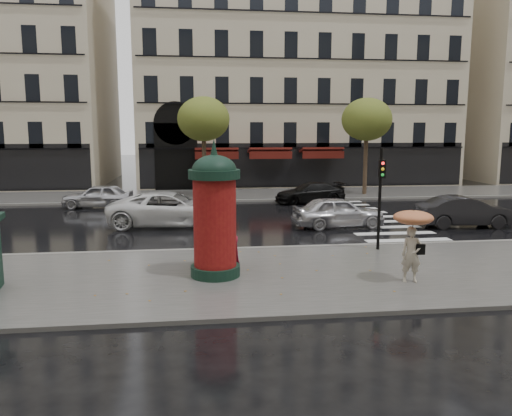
{
  "coord_description": "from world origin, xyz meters",
  "views": [
    {
      "loc": [
        -2.66,
        -15.05,
        4.44
      ],
      "look_at": [
        -0.61,
        1.5,
        1.85
      ],
      "focal_mm": 35.0,
      "sensor_mm": 36.0,
      "label": 1
    }
  ],
  "objects": [
    {
      "name": "woman_red",
      "position": [
        -1.66,
        0.69,
        1.06
      ],
      "size": [
        1.16,
        1.12,
        1.88
      ],
      "primitive_type": "imported",
      "rotation": [
        0.0,
        0.0,
        3.79
      ],
      "color": "maroon",
      "rests_on": "near_sidewalk"
    },
    {
      "name": "near_kerb",
      "position": [
        0.0,
        3.0,
        0.07
      ],
      "size": [
        90.0,
        0.25,
        0.14
      ],
      "primitive_type": "cube",
      "color": "slate",
      "rests_on": "ground"
    },
    {
      "name": "car_silver",
      "position": [
        3.92,
        7.07,
        0.72
      ],
      "size": [
        4.34,
        2.0,
        1.44
      ],
      "primitive_type": "imported",
      "rotation": [
        0.0,
        0.0,
        1.64
      ],
      "color": "silver",
      "rests_on": "ground"
    },
    {
      "name": "near_sidewalk",
      "position": [
        0.0,
        -0.5,
        0.06
      ],
      "size": [
        90.0,
        7.0,
        0.12
      ],
      "primitive_type": "cube",
      "color": "#474744",
      "rests_on": "ground"
    },
    {
      "name": "tree_far_left",
      "position": [
        -2.0,
        18.0,
        5.17
      ],
      "size": [
        3.4,
        3.4,
        6.64
      ],
      "color": "#38281C",
      "rests_on": "ground"
    },
    {
      "name": "bldg_far_corner",
      "position": [
        6.0,
        30.0,
        11.31
      ],
      "size": [
        26.0,
        14.0,
        22.9
      ],
      "color": "#B7A88C",
      "rests_on": "ground"
    },
    {
      "name": "car_white",
      "position": [
        -3.78,
        8.33,
        0.8
      ],
      "size": [
        6.0,
        3.17,
        1.61
      ],
      "primitive_type": "imported",
      "rotation": [
        0.0,
        0.0,
        1.48
      ],
      "color": "silver",
      "rests_on": "ground"
    },
    {
      "name": "car_black",
      "position": [
        4.44,
        15.0,
        0.64
      ],
      "size": [
        4.58,
        2.37,
        1.27
      ],
      "primitive_type": "imported",
      "rotation": [
        0.0,
        0.0,
        -1.43
      ],
      "color": "black",
      "rests_on": "ground"
    },
    {
      "name": "car_far_silver",
      "position": [
        -8.26,
        14.58,
        0.69
      ],
      "size": [
        4.13,
        1.89,
        1.37
      ],
      "primitive_type": "imported",
      "rotation": [
        0.0,
        0.0,
        -1.64
      ],
      "color": "#B7B7BC",
      "rests_on": "ground"
    },
    {
      "name": "ground",
      "position": [
        0.0,
        0.0,
        0.0
      ],
      "size": [
        160.0,
        160.0,
        0.0
      ],
      "primitive_type": "plane",
      "color": "black",
      "rests_on": "ground"
    },
    {
      "name": "tree_far_right",
      "position": [
        9.0,
        18.0,
        5.17
      ],
      "size": [
        3.4,
        3.4,
        6.64
      ],
      "color": "#38281C",
      "rests_on": "ground"
    },
    {
      "name": "far_kerb",
      "position": [
        0.0,
        16.0,
        0.07
      ],
      "size": [
        90.0,
        0.25,
        0.14
      ],
      "primitive_type": "cube",
      "color": "slate",
      "rests_on": "ground"
    },
    {
      "name": "man_burgundy",
      "position": [
        -2.04,
        0.58,
        1.0
      ],
      "size": [
        0.99,
        0.8,
        1.76
      ],
      "primitive_type": "imported",
      "rotation": [
        0.0,
        0.0,
        3.46
      ],
      "color": "#4F0F1A",
      "rests_on": "near_sidewalk"
    },
    {
      "name": "morris_column",
      "position": [
        -2.08,
        -0.47,
        2.08
      ],
      "size": [
        1.52,
        1.52,
        4.1
      ],
      "color": "black",
      "rests_on": "near_sidewalk"
    },
    {
      "name": "far_sidewalk",
      "position": [
        0.0,
        19.0,
        0.06
      ],
      "size": [
        90.0,
        6.0,
        0.12
      ],
      "primitive_type": "cube",
      "color": "#474744",
      "rests_on": "ground"
    },
    {
      "name": "zebra_crossing",
      "position": [
        6.0,
        9.6,
        0.01
      ],
      "size": [
        3.6,
        11.75,
        0.01
      ],
      "primitive_type": "cube",
      "color": "silver",
      "rests_on": "ground"
    },
    {
      "name": "woman_umbrella",
      "position": [
        3.49,
        -1.78,
        1.54
      ],
      "size": [
        1.12,
        1.12,
        2.15
      ],
      "color": "#B8AD97",
      "rests_on": "near_sidewalk"
    },
    {
      "name": "traffic_light",
      "position": [
        3.99,
        2.1,
        2.37
      ],
      "size": [
        0.25,
        0.36,
        3.72
      ],
      "color": "black",
      "rests_on": "near_sidewalk"
    },
    {
      "name": "car_darkgrey",
      "position": [
        9.82,
        6.46,
        0.72
      ],
      "size": [
        4.44,
        1.81,
        1.43
      ],
      "primitive_type": "imported",
      "rotation": [
        0.0,
        0.0,
        1.5
      ],
      "color": "black",
      "rests_on": "ground"
    }
  ]
}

